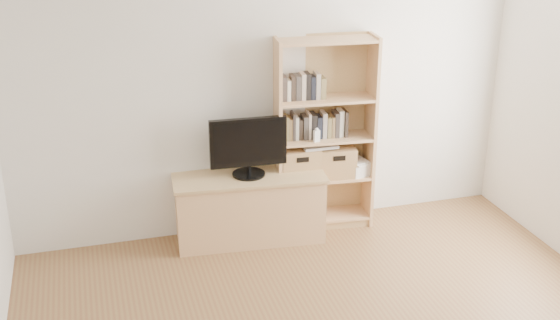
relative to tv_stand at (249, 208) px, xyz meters
name	(u,v)px	position (x,y,z in m)	size (l,w,h in m)	color
back_wall	(268,89)	(0.24, 0.24, 1.01)	(4.50, 0.02, 2.60)	silver
tv_stand	(249,208)	(0.00, 0.00, 0.00)	(1.28, 0.48, 0.59)	tan
bookshelf	(324,135)	(0.72, 0.08, 0.59)	(0.88, 0.31, 1.76)	tan
television	(248,147)	(0.00, 0.00, 0.58)	(0.66, 0.05, 0.52)	black
books_row_mid	(324,124)	(0.72, 0.10, 0.69)	(0.89, 0.17, 0.24)	#A79B8F
books_row_upper	(303,87)	(0.52, 0.12, 1.03)	(0.38, 0.14, 0.20)	#A79B8F
baby_monitor	(316,136)	(0.61, -0.01, 0.62)	(0.05, 0.03, 0.10)	white
basket_left	(299,163)	(0.48, 0.10, 0.34)	(0.35, 0.29, 0.29)	#A38149
basket_right	(335,161)	(0.82, 0.07, 0.33)	(0.33, 0.27, 0.27)	#A38149
laptop	(319,145)	(0.66, 0.08, 0.50)	(0.31, 0.22, 0.02)	silver
magazine_stack	(356,167)	(1.02, 0.05, 0.25)	(0.17, 0.25, 0.11)	silver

